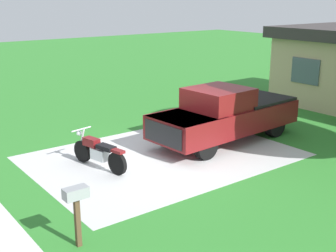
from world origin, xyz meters
TOP-DOWN VIEW (x-y plane):
  - ground_plane at (0.00, 0.00)m, footprint 80.00×80.00m
  - driveway_pad at (0.00, 0.00)m, footprint 5.66×7.89m
  - motorcycle at (-0.33, -2.07)m, footprint 2.19×0.80m
  - pickup_truck at (0.04, 2.68)m, footprint 2.36×5.74m
  - mailbox at (3.18, -4.44)m, footprint 0.26×0.48m

SIDE VIEW (x-z plane):
  - ground_plane at x=0.00m, z-range 0.00..0.00m
  - driveway_pad at x=0.00m, z-range 0.00..0.01m
  - motorcycle at x=-0.33m, z-range -0.07..1.02m
  - pickup_truck at x=0.04m, z-range 0.00..1.90m
  - mailbox at x=3.18m, z-range 0.35..1.61m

